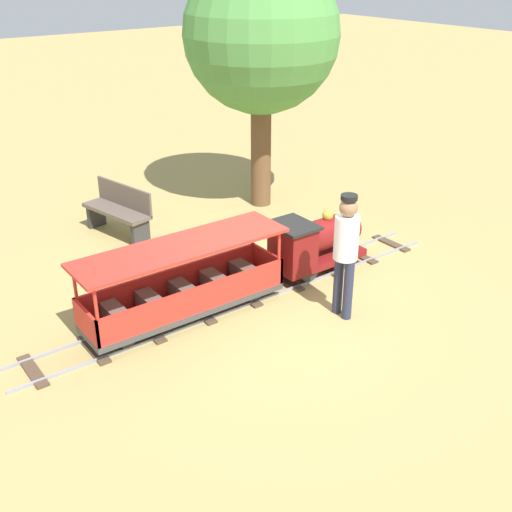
% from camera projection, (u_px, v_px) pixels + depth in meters
% --- Properties ---
extents(ground_plane, '(60.00, 60.00, 0.00)m').
position_uv_depth(ground_plane, '(255.00, 293.00, 8.57)').
color(ground_plane, '#A38C51').
extents(track, '(0.69, 6.40, 0.04)m').
position_uv_depth(track, '(244.00, 296.00, 8.46)').
color(track, gray).
rests_on(track, ground_plane).
extents(locomotive, '(0.65, 1.45, 0.98)m').
position_uv_depth(locomotive, '(314.00, 242.00, 8.90)').
color(locomotive, maroon).
rests_on(locomotive, ground_plane).
extents(passenger_car, '(0.75, 2.70, 0.97)m').
position_uv_depth(passenger_car, '(184.00, 288.00, 7.80)').
color(passenger_car, '#3F3F3F').
rests_on(passenger_car, ground_plane).
extents(conductor_person, '(0.30, 0.30, 1.62)m').
position_uv_depth(conductor_person, '(346.00, 247.00, 7.63)').
color(conductor_person, '#282D47').
rests_on(conductor_person, ground_plane).
extents(park_bench, '(1.36, 0.68, 0.82)m').
position_uv_depth(park_bench, '(119.00, 210.00, 10.16)').
color(park_bench, brown).
rests_on(park_bench, ground_plane).
extents(oak_tree_near, '(2.58, 2.58, 4.25)m').
position_uv_depth(oak_tree_near, '(261.00, 36.00, 10.31)').
color(oak_tree_near, brown).
rests_on(oak_tree_near, ground_plane).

